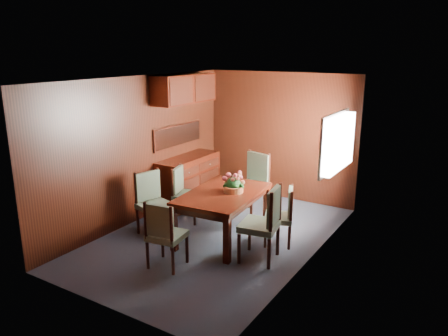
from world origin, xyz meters
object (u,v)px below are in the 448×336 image
Objects in this scene: chair_right_near at (265,220)px; chair_head at (164,232)px; dining_table at (223,199)px; chair_left_near at (152,199)px; flower_centerpiece at (234,182)px; sideboard at (189,180)px.

chair_head is at bearing 121.46° from chair_right_near.
chair_left_near is at bearing -163.08° from dining_table.
chair_left_near reaches higher than dining_table.
dining_table is 5.17× the size of flower_centerpiece.
chair_left_near reaches higher than sideboard.
flower_centerpiece reaches higher than sideboard.
chair_right_near is (0.87, -0.34, -0.04)m from dining_table.
flower_centerpiece is (0.27, 1.32, 0.37)m from chair_head.
chair_head is (0.90, -0.81, -0.03)m from chair_left_near.
flower_centerpiece is (-0.75, 0.43, 0.29)m from chair_right_near.
chair_head is at bearing -101.45° from flower_centerpiece.
dining_table is 1.54× the size of chair_right_near.
flower_centerpiece reaches higher than chair_left_near.
flower_centerpiece is (0.12, 0.09, 0.26)m from dining_table.
sideboard is 0.85× the size of dining_table.
dining_table is 1.75× the size of chair_head.
chair_left_near is at bearing 82.58° from chair_right_near.
flower_centerpiece is (1.16, 0.51, 0.34)m from chair_left_near.
chair_head is (-0.14, -1.23, -0.11)m from dining_table.
dining_table is 1.24m from chair_head.
flower_centerpiece is (1.48, -0.87, 0.43)m from sideboard.
chair_left_near is 3.12× the size of flower_centerpiece.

